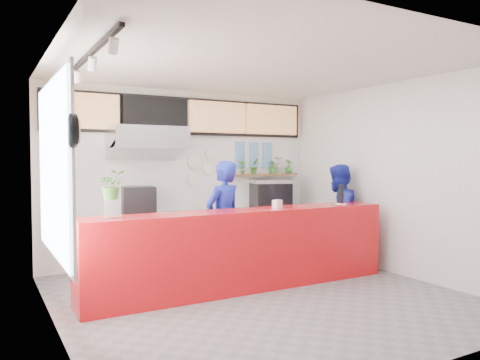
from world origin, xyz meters
name	(u,v)px	position (x,y,z in m)	size (l,w,h in m)	color
floor	(259,296)	(0.00, 0.00, 0.00)	(5.00, 5.00, 0.00)	slate
ceiling	(260,66)	(0.00, 0.00, 3.00)	(5.00, 5.00, 0.00)	silver
wall_back	(185,176)	(0.00, 2.50, 1.50)	(5.00, 5.00, 0.00)	white
wall_left	(55,188)	(-2.50, 0.00, 1.50)	(5.00, 5.00, 0.00)	white
wall_right	(396,178)	(2.50, 0.00, 1.50)	(5.00, 5.00, 0.00)	white
service_counter	(244,250)	(0.00, 0.40, 0.55)	(4.50, 0.60, 1.10)	red
cream_band	(185,114)	(0.00, 2.49, 2.60)	(5.00, 0.02, 0.80)	beige
prep_bench	(147,242)	(-0.80, 2.20, 0.45)	(1.80, 0.60, 0.90)	#B2B5BA
panini_oven	(139,201)	(-0.94, 2.20, 1.13)	(0.51, 0.51, 0.46)	black
extraction_hood	(147,137)	(-0.80, 2.15, 2.15)	(1.20, 0.70, 0.35)	#B2B5BA
hood_lip	(148,150)	(-0.80, 2.15, 1.95)	(1.20, 0.70, 0.08)	#B2B5BA
right_bench	(266,231)	(1.50, 2.20, 0.45)	(1.80, 0.60, 0.90)	#B2B5BA
espresso_machine	(271,195)	(1.60, 2.20, 1.12)	(0.69, 0.49, 0.44)	black
espresso_tray	(271,181)	(1.60, 2.20, 1.38)	(0.73, 0.51, 0.07)	silver
herb_shelf	(265,175)	(1.60, 2.40, 1.50)	(1.40, 0.18, 0.04)	brown
menu_board_far_left	(83,111)	(-1.75, 2.38, 2.55)	(1.10, 0.10, 0.55)	tan
menu_board_mid_left	(155,114)	(-0.59, 2.38, 2.55)	(1.10, 0.10, 0.55)	black
menu_board_mid_right	(217,117)	(0.57, 2.38, 2.55)	(1.10, 0.10, 0.55)	tan
menu_board_far_right	(272,120)	(1.73, 2.38, 2.55)	(1.10, 0.10, 0.55)	tan
soffit	(186,116)	(0.00, 2.46, 2.55)	(4.80, 0.04, 0.65)	black
window_pane	(53,168)	(-2.47, 0.30, 1.70)	(0.04, 2.20, 1.90)	silver
window_frame	(55,168)	(-2.45, 0.30, 1.70)	(0.03, 2.30, 2.00)	#B2B5BA
wall_clock_rim	(73,131)	(-2.46, -0.90, 2.05)	(0.30, 0.30, 0.05)	black
wall_clock_face	(77,131)	(-2.43, -0.90, 2.05)	(0.26, 0.26, 0.02)	white
track_rail	(92,52)	(-2.10, 0.00, 2.94)	(0.05, 2.40, 0.04)	black
dec_plate_a	(194,162)	(0.15, 2.47, 1.75)	(0.24, 0.24, 0.03)	silver
dec_plate_b	(209,167)	(0.45, 2.47, 1.65)	(0.24, 0.24, 0.03)	silver
dec_plate_c	(194,179)	(0.15, 2.47, 1.45)	(0.24, 0.24, 0.03)	silver
dec_plate_d	(212,154)	(0.50, 2.47, 1.90)	(0.24, 0.24, 0.03)	silver
photo_frame_a	(240,148)	(1.10, 2.48, 2.00)	(0.20, 0.02, 0.25)	#598CBF
photo_frame_b	(254,149)	(1.40, 2.48, 2.00)	(0.20, 0.02, 0.25)	#598CBF
photo_frame_c	(267,149)	(1.70, 2.48, 2.00)	(0.20, 0.02, 0.25)	#598CBF
photo_frame_d	(240,162)	(1.10, 2.48, 1.75)	(0.20, 0.02, 0.25)	#598CBF
photo_frame_e	(254,162)	(1.40, 2.48, 1.75)	(0.20, 0.02, 0.25)	#598CBF
photo_frame_f	(267,162)	(1.70, 2.48, 1.75)	(0.20, 0.02, 0.25)	#598CBF
staff_center	(223,221)	(-0.08, 0.88, 0.89)	(0.65, 0.43, 1.78)	#152195
staff_right	(338,215)	(2.14, 0.93, 0.86)	(0.83, 0.65, 1.71)	#152195
herb_a	(242,167)	(1.10, 2.40, 1.65)	(0.14, 0.10, 0.27)	#316C26
herb_b	(254,166)	(1.36, 2.40, 1.67)	(0.17, 0.14, 0.31)	#316C26
herb_c	(274,165)	(1.81, 2.40, 1.68)	(0.28, 0.25, 0.31)	#316C26
herb_d	(288,166)	(2.14, 2.40, 1.65)	(0.15, 0.13, 0.27)	#316C26
glass_vase	(112,208)	(-1.82, 0.38, 1.22)	(0.20, 0.20, 0.24)	white
basil_vase	(112,185)	(-1.82, 0.38, 1.49)	(0.31, 0.27, 0.35)	#316C26
napkin_holder	(277,204)	(0.52, 0.36, 1.16)	(0.14, 0.09, 0.12)	white
white_plate	(341,204)	(1.72, 0.38, 1.11)	(0.17, 0.17, 0.01)	white
pepper_mill	(341,194)	(1.72, 0.38, 1.26)	(0.07, 0.07, 0.30)	black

